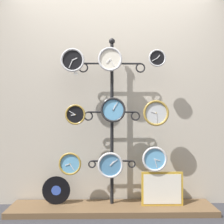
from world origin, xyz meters
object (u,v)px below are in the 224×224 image
(clock_top_center, at_px, (110,59))
(clock_middle_center, at_px, (113,110))
(clock_bottom_center, at_px, (110,165))
(picture_frame, at_px, (162,189))
(clock_middle_right, at_px, (156,113))
(clock_bottom_right, at_px, (155,159))
(clock_bottom_left, at_px, (70,164))
(display_stand, at_px, (112,150))
(clock_middle_left, at_px, (75,115))
(vinyl_record, at_px, (56,190))
(clock_top_right, at_px, (157,58))
(clock_top_left, at_px, (73,60))

(clock_top_center, distance_m, clock_middle_center, 0.55)
(clock_bottom_center, xyz_separation_m, picture_frame, (0.56, 0.02, -0.26))
(clock_middle_right, relative_size, clock_bottom_right, 1.04)
(clock_middle_center, height_order, clock_bottom_left, clock_middle_center)
(display_stand, distance_m, clock_middle_left, 0.56)
(clock_bottom_center, bearing_deg, clock_middle_left, -178.19)
(clock_top_center, height_order, clock_bottom_right, clock_top_center)
(vinyl_record, bearing_deg, clock_top_right, -3.54)
(clock_top_center, relative_size, vinyl_record, 0.86)
(vinyl_record, bearing_deg, clock_bottom_left, -18.19)
(clock_middle_left, distance_m, vinyl_record, 0.86)
(clock_top_center, bearing_deg, clock_middle_right, -2.40)
(clock_middle_right, bearing_deg, picture_frame, 23.86)
(clock_top_center, distance_m, vinyl_record, 1.55)
(clock_top_center, xyz_separation_m, clock_top_right, (0.51, -0.01, 0.01))
(clock_middle_center, distance_m, clock_bottom_left, 0.74)
(clock_top_center, relative_size, clock_middle_right, 0.95)
(display_stand, distance_m, clock_top_left, 1.06)
(clock_bottom_left, distance_m, vinyl_record, 0.35)
(picture_frame, bearing_deg, clock_top_left, -178.08)
(display_stand, distance_m, clock_middle_center, 0.45)
(display_stand, distance_m, clock_top_center, 0.99)
(clock_top_center, distance_m, clock_bottom_left, 1.21)
(clock_top_right, bearing_deg, clock_middle_left, -179.29)
(clock_top_center, relative_size, picture_frame, 0.59)
(clock_middle_center, bearing_deg, clock_bottom_left, 177.43)
(clock_top_left, bearing_deg, clock_bottom_right, 0.74)
(clock_top_center, xyz_separation_m, clock_bottom_right, (0.48, -0.01, -1.08))
(clock_bottom_right, xyz_separation_m, picture_frame, (0.09, 0.02, -0.33))
(clock_middle_right, xyz_separation_m, clock_bottom_right, (-0.01, 0.01, -0.49))
(clock_middle_center, xyz_separation_m, vinyl_record, (-0.62, 0.07, -0.88))
(clock_middle_center, bearing_deg, clock_middle_right, -1.02)
(clock_top_right, height_order, clock_middle_left, clock_top_right)
(clock_middle_center, relative_size, clock_bottom_center, 0.98)
(clock_middle_center, height_order, clock_bottom_center, clock_middle_center)
(clock_top_left, xyz_separation_m, clock_middle_left, (0.03, 0.00, -0.58))
(clock_bottom_left, bearing_deg, clock_middle_left, -23.91)
(clock_top_right, xyz_separation_m, clock_middle_right, (-0.02, -0.01, -0.60))
(clock_bottom_center, relative_size, clock_bottom_right, 1.03)
(display_stand, relative_size, clock_bottom_left, 7.80)
(clock_top_right, height_order, clock_bottom_left, clock_top_right)
(clock_bottom_left, bearing_deg, picture_frame, 0.15)
(clock_top_right, height_order, clock_middle_center, clock_top_right)
(clock_middle_left, bearing_deg, clock_bottom_left, 156.09)
(display_stand, bearing_deg, picture_frame, -7.67)
(clock_top_left, distance_m, clock_top_right, 0.91)
(display_stand, height_order, clock_bottom_center, display_stand)
(clock_top_right, bearing_deg, vinyl_record, 176.46)
(clock_middle_right, bearing_deg, vinyl_record, 175.70)
(clock_top_center, xyz_separation_m, picture_frame, (0.56, 0.01, -1.40))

